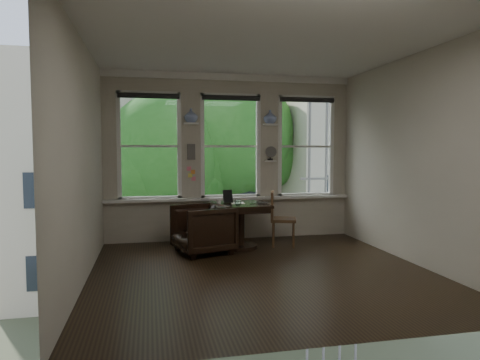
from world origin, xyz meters
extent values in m
plane|color=black|center=(0.00, 0.00, 0.00)|extent=(4.50, 4.50, 0.00)
plane|color=silver|center=(0.00, 0.00, 3.00)|extent=(4.50, 4.50, 0.00)
plane|color=beige|center=(0.00, 2.25, 1.50)|extent=(4.50, 0.00, 4.50)
plane|color=beige|center=(0.00, -2.25, 1.50)|extent=(4.50, 0.00, 4.50)
plane|color=beige|center=(-2.25, 0.00, 1.50)|extent=(0.00, 4.50, 4.50)
plane|color=beige|center=(2.25, 0.00, 1.50)|extent=(0.00, 4.50, 4.50)
cube|color=white|center=(-0.72, 2.15, 2.10)|extent=(0.26, 0.16, 0.03)
cube|color=white|center=(0.72, 2.15, 2.10)|extent=(0.26, 0.16, 0.03)
cube|color=#59544F|center=(-0.72, 2.18, 1.60)|extent=(0.14, 0.06, 0.28)
imported|color=white|center=(-0.72, 2.15, 2.24)|extent=(0.24, 0.24, 0.25)
imported|color=white|center=(0.72, 2.15, 2.24)|extent=(0.24, 0.24, 0.25)
imported|color=black|center=(-0.64, 1.19, 0.39)|extent=(1.05, 1.03, 0.77)
cube|color=maroon|center=(-0.64, 1.19, 0.45)|extent=(0.45, 0.45, 0.06)
imported|color=black|center=(0.30, 1.28, 0.76)|extent=(0.36, 0.28, 0.03)
imported|color=white|center=(-0.36, 1.34, 0.79)|extent=(0.10, 0.10, 0.09)
imported|color=white|center=(-0.08, 1.18, 0.79)|extent=(0.13, 0.13, 0.09)
cube|color=black|center=(-0.18, 1.52, 0.86)|extent=(0.17, 0.10, 0.22)
cube|color=silver|center=(-0.02, 1.47, 0.75)|extent=(0.25, 0.32, 0.00)
camera|label=1|loc=(-1.46, -5.46, 1.63)|focal=32.00mm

